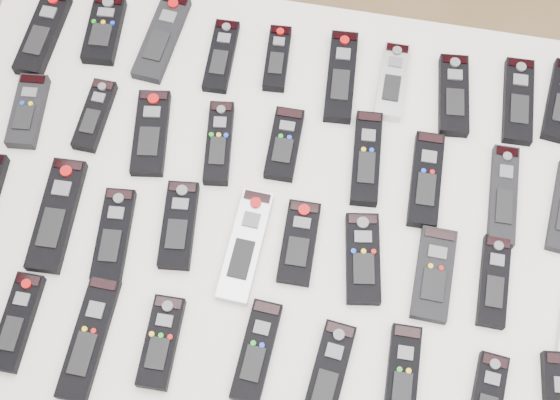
% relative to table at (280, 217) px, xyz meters
% --- Properties ---
extents(ground, '(4.00, 4.00, 0.00)m').
position_rel_table_xyz_m(ground, '(0.09, -0.13, -0.72)').
color(ground, olive).
rests_on(ground, ground).
extents(table, '(1.25, 0.88, 0.78)m').
position_rel_table_xyz_m(table, '(0.00, 0.00, 0.00)').
color(table, white).
rests_on(table, ground).
extents(remote_0, '(0.06, 0.19, 0.02)m').
position_rel_table_xyz_m(remote_0, '(-0.52, 0.27, 0.07)').
color(remote_0, black).
rests_on(remote_0, table).
extents(remote_1, '(0.07, 0.15, 0.02)m').
position_rel_table_xyz_m(remote_1, '(-0.40, 0.30, 0.07)').
color(remote_1, black).
rests_on(remote_1, table).
extents(remote_2, '(0.07, 0.20, 0.02)m').
position_rel_table_xyz_m(remote_2, '(-0.29, 0.30, 0.07)').
color(remote_2, black).
rests_on(remote_2, table).
extents(remote_3, '(0.05, 0.16, 0.02)m').
position_rel_table_xyz_m(remote_3, '(-0.17, 0.28, 0.07)').
color(remote_3, black).
rests_on(remote_3, table).
extents(remote_4, '(0.05, 0.14, 0.02)m').
position_rel_table_xyz_m(remote_4, '(-0.06, 0.29, 0.07)').
color(remote_4, black).
rests_on(remote_4, table).
extents(remote_5, '(0.06, 0.19, 0.02)m').
position_rel_table_xyz_m(remote_5, '(0.07, 0.27, 0.07)').
color(remote_5, black).
rests_on(remote_5, table).
extents(remote_6, '(0.05, 0.16, 0.02)m').
position_rel_table_xyz_m(remote_6, '(0.16, 0.28, 0.07)').
color(remote_6, '#B7B7BC').
rests_on(remote_6, table).
extents(remote_7, '(0.07, 0.17, 0.02)m').
position_rel_table_xyz_m(remote_7, '(0.28, 0.27, 0.07)').
color(remote_7, black).
rests_on(remote_7, table).
extents(remote_8, '(0.06, 0.18, 0.02)m').
position_rel_table_xyz_m(remote_8, '(0.40, 0.28, 0.07)').
color(remote_8, black).
rests_on(remote_8, table).
extents(remote_10, '(0.07, 0.15, 0.02)m').
position_rel_table_xyz_m(remote_10, '(-0.49, 0.10, 0.07)').
color(remote_10, black).
rests_on(remote_10, table).
extents(remote_11, '(0.05, 0.15, 0.02)m').
position_rel_table_xyz_m(remote_11, '(-0.37, 0.11, 0.07)').
color(remote_11, black).
rests_on(remote_11, table).
extents(remote_12, '(0.08, 0.18, 0.02)m').
position_rel_table_xyz_m(remote_12, '(-0.26, 0.09, 0.07)').
color(remote_12, black).
rests_on(remote_12, table).
extents(remote_13, '(0.06, 0.17, 0.02)m').
position_rel_table_xyz_m(remote_13, '(-0.13, 0.10, 0.07)').
color(remote_13, black).
rests_on(remote_13, table).
extents(remote_14, '(0.05, 0.14, 0.02)m').
position_rel_table_xyz_m(remote_14, '(-0.01, 0.11, 0.07)').
color(remote_14, black).
rests_on(remote_14, table).
extents(remote_15, '(0.06, 0.18, 0.02)m').
position_rel_table_xyz_m(remote_15, '(0.14, 0.11, 0.07)').
color(remote_15, black).
rests_on(remote_15, table).
extents(remote_16, '(0.05, 0.18, 0.02)m').
position_rel_table_xyz_m(remote_16, '(0.25, 0.09, 0.07)').
color(remote_16, black).
rests_on(remote_16, table).
extents(remote_17, '(0.05, 0.19, 0.02)m').
position_rel_table_xyz_m(remote_17, '(0.39, 0.08, 0.07)').
color(remote_17, black).
rests_on(remote_17, table).
extents(remote_20, '(0.07, 0.21, 0.02)m').
position_rel_table_xyz_m(remote_20, '(-0.38, -0.09, 0.07)').
color(remote_20, black).
rests_on(remote_20, table).
extents(remote_21, '(0.07, 0.17, 0.02)m').
position_rel_table_xyz_m(remote_21, '(-0.27, -0.11, 0.07)').
color(remote_21, black).
rests_on(remote_21, table).
extents(remote_22, '(0.07, 0.16, 0.02)m').
position_rel_table_xyz_m(remote_22, '(-0.16, -0.07, 0.07)').
color(remote_22, black).
rests_on(remote_22, table).
extents(remote_23, '(0.06, 0.21, 0.02)m').
position_rel_table_xyz_m(remote_23, '(-0.04, -0.09, 0.07)').
color(remote_23, '#B7B7BC').
rests_on(remote_23, table).
extents(remote_24, '(0.06, 0.15, 0.02)m').
position_rel_table_xyz_m(remote_24, '(0.05, -0.07, 0.07)').
color(remote_24, black).
rests_on(remote_24, table).
extents(remote_25, '(0.08, 0.17, 0.02)m').
position_rel_table_xyz_m(remote_25, '(0.16, -0.08, 0.07)').
color(remote_25, black).
rests_on(remote_25, table).
extents(remote_26, '(0.06, 0.16, 0.02)m').
position_rel_table_xyz_m(remote_26, '(0.28, -0.08, 0.07)').
color(remote_26, black).
rests_on(remote_26, table).
extents(remote_27, '(0.05, 0.16, 0.02)m').
position_rel_table_xyz_m(remote_27, '(0.38, -0.08, 0.07)').
color(remote_27, black).
rests_on(remote_27, table).
extents(remote_30, '(0.05, 0.16, 0.02)m').
position_rel_table_xyz_m(remote_30, '(-0.39, -0.29, 0.07)').
color(remote_30, black).
rests_on(remote_30, table).
extents(remote_31, '(0.06, 0.21, 0.02)m').
position_rel_table_xyz_m(remote_31, '(-0.26, -0.29, 0.07)').
color(remote_31, black).
rests_on(remote_31, table).
extents(remote_32, '(0.05, 0.15, 0.02)m').
position_rel_table_xyz_m(remote_32, '(-0.15, -0.28, 0.07)').
color(remote_32, black).
rests_on(remote_32, table).
extents(remote_33, '(0.06, 0.17, 0.02)m').
position_rel_table_xyz_m(remote_33, '(0.01, -0.27, 0.07)').
color(remote_33, black).
rests_on(remote_33, table).
extents(remote_34, '(0.07, 0.18, 0.02)m').
position_rel_table_xyz_m(remote_34, '(0.13, -0.29, 0.07)').
color(remote_34, black).
rests_on(remote_34, table).
extents(remote_35, '(0.05, 0.17, 0.02)m').
position_rel_table_xyz_m(remote_35, '(0.25, -0.27, 0.07)').
color(remote_35, black).
rests_on(remote_35, table).
extents(remote_36, '(0.06, 0.15, 0.02)m').
position_rel_table_xyz_m(remote_36, '(0.38, -0.28, 0.07)').
color(remote_36, black).
rests_on(remote_36, table).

